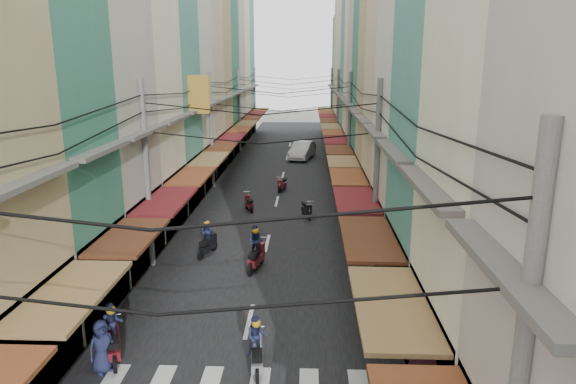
% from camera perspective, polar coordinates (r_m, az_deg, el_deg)
% --- Properties ---
extents(ground, '(160.00, 160.00, 0.00)m').
position_cam_1_polar(ground, '(20.33, -3.70, -11.50)').
color(ground, slate).
rests_on(ground, ground).
extents(road, '(10.00, 80.00, 0.02)m').
position_cam_1_polar(road, '(39.27, -0.71, 1.24)').
color(road, black).
rests_on(road, ground).
extents(sidewalk_left, '(3.00, 80.00, 0.06)m').
position_cam_1_polar(sidewalk_left, '(40.12, -10.02, 1.33)').
color(sidewalk_left, gray).
rests_on(sidewalk_left, ground).
extents(sidewalk_right, '(3.00, 80.00, 0.06)m').
position_cam_1_polar(sidewalk_right, '(39.47, 8.76, 1.17)').
color(sidewalk_right, gray).
rests_on(sidewalk_right, ground).
extents(building_row_left, '(7.80, 67.67, 23.70)m').
position_cam_1_polar(building_row_left, '(36.18, -14.16, 15.31)').
color(building_row_left, silver).
rests_on(building_row_left, ground).
extents(building_row_right, '(7.80, 68.98, 22.59)m').
position_cam_1_polar(building_row_right, '(35.17, 12.37, 14.86)').
color(building_row_right, '#397D66').
rests_on(building_row_right, ground).
extents(utility_poles, '(10.20, 66.13, 8.20)m').
position_cam_1_polar(utility_poles, '(33.36, -1.20, 10.37)').
color(utility_poles, slate).
rests_on(utility_poles, ground).
extents(white_car, '(6.05, 3.39, 2.02)m').
position_cam_1_polar(white_car, '(48.51, 1.58, 3.72)').
color(white_car, silver).
rests_on(white_car, ground).
extents(bicycle, '(1.82, 1.21, 1.17)m').
position_cam_1_polar(bicycle, '(21.24, 13.98, -10.75)').
color(bicycle, black).
rests_on(bicycle, ground).
extents(moving_scooters, '(6.18, 23.68, 1.99)m').
position_cam_1_polar(moving_scooters, '(22.75, -5.73, -7.17)').
color(moving_scooters, black).
rests_on(moving_scooters, ground).
extents(parked_scooters, '(13.02, 12.79, 0.99)m').
position_cam_1_polar(parked_scooters, '(16.33, 10.19, -16.72)').
color(parked_scooters, black).
rests_on(parked_scooters, ground).
extents(pedestrians, '(12.60, 19.17, 2.19)m').
position_cam_1_polar(pedestrians, '(22.89, -13.72, -6.07)').
color(pedestrians, '#28202B').
rests_on(pedestrians, ground).
extents(market_umbrella, '(2.32, 2.32, 2.45)m').
position_cam_1_polar(market_umbrella, '(13.19, 18.41, -16.85)').
color(market_umbrella, '#B2B2B7').
rests_on(market_umbrella, ground).
extents(traffic_sign, '(0.10, 0.66, 3.03)m').
position_cam_1_polar(traffic_sign, '(20.24, 11.21, -5.09)').
color(traffic_sign, slate).
rests_on(traffic_sign, ground).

